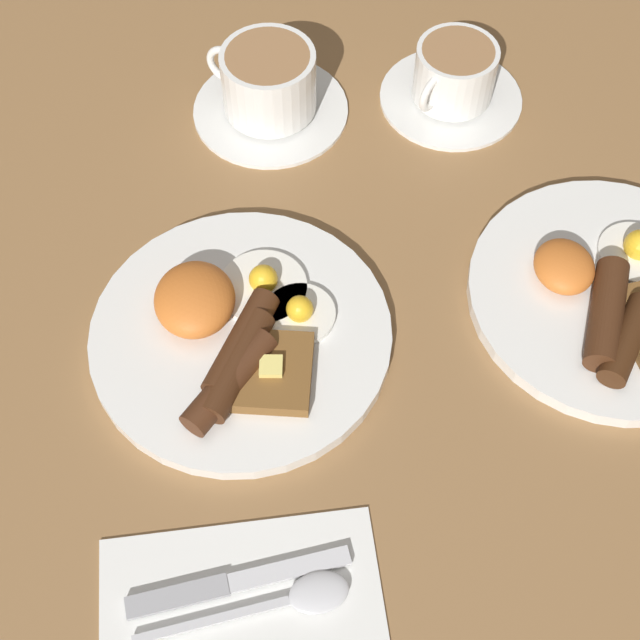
{
  "coord_description": "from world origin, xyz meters",
  "views": [
    {
      "loc": [
        0.42,
        0.02,
        0.7
      ],
      "look_at": [
        0.0,
        0.07,
        0.03
      ],
      "focal_mm": 50.0,
      "sensor_mm": 36.0,
      "label": 1
    }
  ],
  "objects": [
    {
      "name": "napkin",
      "position": [
        0.24,
        -0.02,
        0.0
      ],
      "size": [
        0.12,
        0.22,
        0.01
      ],
      "primitive_type": "cube",
      "rotation": [
        0.0,
        0.0,
        0.0
      ],
      "color": "white",
      "rests_on": "ground_plane"
    },
    {
      "name": "knife",
      "position": [
        0.22,
        -0.03,
        0.01
      ],
      "size": [
        0.04,
        0.18,
        0.01
      ],
      "rotation": [
        0.0,
        0.0,
        1.68
      ],
      "color": "silver",
      "rests_on": "napkin"
    },
    {
      "name": "spoon",
      "position": [
        0.24,
        0.02,
        0.01
      ],
      "size": [
        0.04,
        0.17,
        0.01
      ],
      "rotation": [
        0.0,
        0.0,
        1.69
      ],
      "color": "silver",
      "rests_on": "napkin"
    },
    {
      "name": "ground_plane",
      "position": [
        0.0,
        0.0,
        0.0
      ],
      "size": [
        3.0,
        3.0,
        0.0
      ],
      "primitive_type": "plane",
      "color": "olive"
    },
    {
      "name": "teacup_far",
      "position": [
        -0.28,
        0.25,
        0.03
      ],
      "size": [
        0.16,
        0.16,
        0.07
      ],
      "color": "white",
      "rests_on": "ground_plane"
    },
    {
      "name": "teacup_near",
      "position": [
        -0.29,
        0.05,
        0.03
      ],
      "size": [
        0.17,
        0.17,
        0.08
      ],
      "color": "white",
      "rests_on": "ground_plane"
    },
    {
      "name": "breakfast_plate_far",
      "position": [
        0.01,
        0.35,
        0.01
      ],
      "size": [
        0.27,
        0.27,
        0.04
      ],
      "color": "white",
      "rests_on": "ground_plane"
    },
    {
      "name": "breakfast_plate_near",
      "position": [
        0.0,
        -0.0,
        0.01
      ],
      "size": [
        0.28,
        0.28,
        0.05
      ],
      "color": "white",
      "rests_on": "ground_plane"
    }
  ]
}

